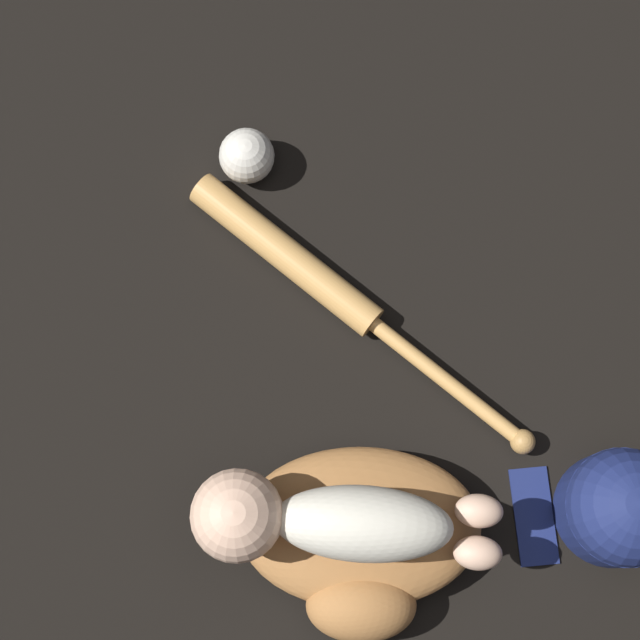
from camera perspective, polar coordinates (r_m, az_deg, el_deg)
name	(u,v)px	position (r m, az deg, el deg)	size (l,w,h in m)	color
ground_plane	(402,561)	(1.47, 4.38, -12.67)	(6.00, 6.00, 0.00)	black
baseball_glove	(360,540)	(1.42, 2.17, -11.63)	(0.37, 0.31, 0.09)	#A8703D
baby_figure	(319,521)	(1.32, -0.03, -10.66)	(0.38, 0.22, 0.11)	silver
baseball_bat	(318,280)	(1.49, -0.13, 2.17)	(0.35, 0.51, 0.05)	tan
baseball	(247,156)	(1.54, -3.93, 8.73)	(0.08, 0.08, 0.08)	silver
baseball_cap	(621,508)	(1.46, 15.76, -9.61)	(0.22, 0.17, 0.15)	navy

